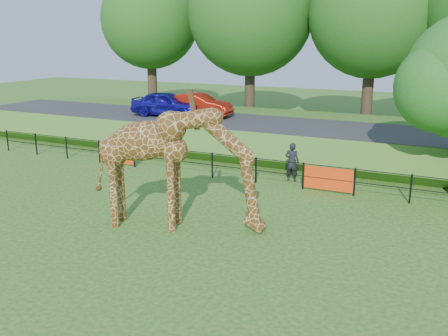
{
  "coord_description": "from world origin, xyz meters",
  "views": [
    {
      "loc": [
        7.15,
        -10.41,
        5.95
      ],
      "look_at": [
        0.95,
        2.89,
        2.0
      ],
      "focal_mm": 40.0,
      "sensor_mm": 36.0,
      "label": 1
    }
  ],
  "objects_px": {
    "giraffe": "(179,169)",
    "car_red": "(198,105)",
    "car_blue": "(167,104)",
    "visitor": "(292,162)"
  },
  "relations": [
    {
      "from": "giraffe",
      "to": "car_red",
      "type": "distance_m",
      "value": 13.42
    },
    {
      "from": "car_blue",
      "to": "car_red",
      "type": "relative_size",
      "value": 1.03
    },
    {
      "from": "car_red",
      "to": "visitor",
      "type": "xyz_separation_m",
      "value": [
        7.36,
        -5.59,
        -1.25
      ]
    },
    {
      "from": "giraffe",
      "to": "car_blue",
      "type": "relative_size",
      "value": 1.34
    },
    {
      "from": "car_red",
      "to": "giraffe",
      "type": "bearing_deg",
      "value": -155.41
    },
    {
      "from": "giraffe",
      "to": "visitor",
      "type": "xyz_separation_m",
      "value": [
        1.61,
        6.53,
        -1.12
      ]
    },
    {
      "from": "giraffe",
      "to": "visitor",
      "type": "relative_size",
      "value": 3.33
    },
    {
      "from": "car_red",
      "to": "visitor",
      "type": "relative_size",
      "value": 2.41
    },
    {
      "from": "visitor",
      "to": "giraffe",
      "type": "bearing_deg",
      "value": 74.74
    },
    {
      "from": "car_blue",
      "to": "visitor",
      "type": "distance_m",
      "value": 10.36
    }
  ]
}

